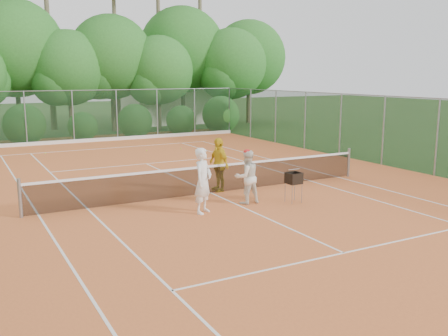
{
  "coord_description": "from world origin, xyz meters",
  "views": [
    {
      "loc": [
        -7.35,
        -14.36,
        3.92
      ],
      "look_at": [
        -0.2,
        -1.2,
        1.1
      ],
      "focal_mm": 40.0,
      "sensor_mm": 36.0,
      "label": 1
    }
  ],
  "objects_px": {
    "player_center_grp": "(247,177)",
    "player_yellow": "(219,164)",
    "player_white": "(203,181)",
    "ball_hopper": "(294,179)"
  },
  "relations": [
    {
      "from": "player_center_grp",
      "to": "player_yellow",
      "type": "bearing_deg",
      "value": 89.35
    },
    {
      "from": "player_yellow",
      "to": "ball_hopper",
      "type": "xyz_separation_m",
      "value": [
        1.31,
        -2.46,
        -0.17
      ]
    },
    {
      "from": "player_white",
      "to": "player_center_grp",
      "type": "bearing_deg",
      "value": -24.6
    },
    {
      "from": "player_yellow",
      "to": "player_white",
      "type": "bearing_deg",
      "value": -41.18
    },
    {
      "from": "player_white",
      "to": "ball_hopper",
      "type": "distance_m",
      "value": 3.0
    },
    {
      "from": "player_center_grp",
      "to": "player_white",
      "type": "bearing_deg",
      "value": -168.4
    },
    {
      "from": "player_center_grp",
      "to": "ball_hopper",
      "type": "height_order",
      "value": "player_center_grp"
    },
    {
      "from": "player_white",
      "to": "player_center_grp",
      "type": "relative_size",
      "value": 1.12
    },
    {
      "from": "player_yellow",
      "to": "ball_hopper",
      "type": "height_order",
      "value": "player_yellow"
    },
    {
      "from": "ball_hopper",
      "to": "player_center_grp",
      "type": "bearing_deg",
      "value": 168.87
    }
  ]
}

